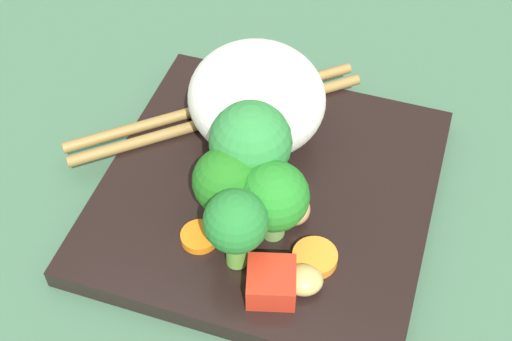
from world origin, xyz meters
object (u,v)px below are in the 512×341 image
rice_mound (257,98)px  carrot_slice_1 (199,237)px  broccoli_floret_2 (274,198)px  chopstick_pair (217,112)px  square_plate (268,192)px

rice_mound → carrot_slice_1: 11.19cm
rice_mound → broccoli_floret_2: rice_mound is taller
broccoli_floret_2 → chopstick_pair: broccoli_floret_2 is taller
rice_mound → chopstick_pair: (3.60, -1.00, -3.43)cm
square_plate → broccoli_floret_2: (-1.52, 3.73, 4.36)cm
chopstick_pair → carrot_slice_1: bearing=64.0°
rice_mound → broccoli_floret_2: bearing=114.9°
broccoli_floret_2 → chopstick_pair: size_ratio=0.31×
broccoli_floret_2 → carrot_slice_1: bearing=26.9°
square_plate → rice_mound: size_ratio=2.30×
square_plate → rice_mound: bearing=-63.0°
broccoli_floret_2 → square_plate: bearing=-67.8°
carrot_slice_1 → chopstick_pair: 11.96cm
square_plate → chopstick_pair: size_ratio=1.18×
carrot_slice_1 → chopstick_pair: chopstick_pair is taller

